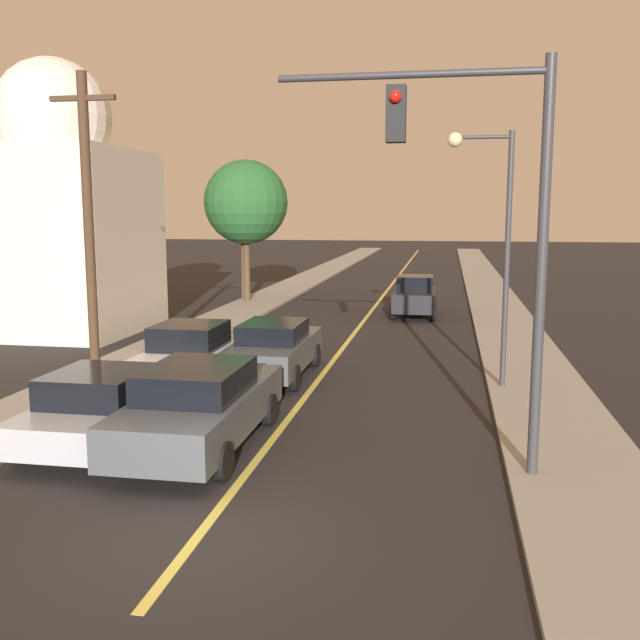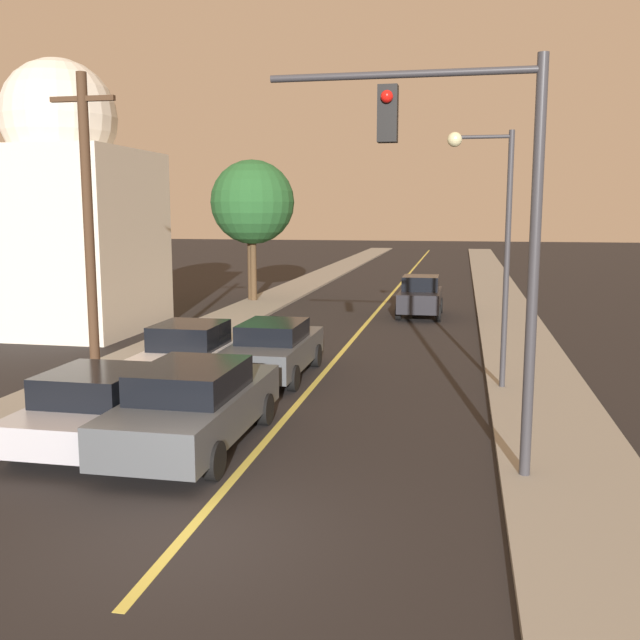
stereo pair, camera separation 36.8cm
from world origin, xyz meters
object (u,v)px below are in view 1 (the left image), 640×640
at_px(tree_left_near, 244,212).
at_px(domed_building_left, 58,213).
at_px(car_near_lane_second, 274,348).
at_px(tree_left_far, 246,202).
at_px(car_near_lane_front, 200,405).
at_px(utility_pole_left, 89,230).
at_px(car_outer_lane_second, 192,353).
at_px(car_outer_lane_front, 103,406).
at_px(car_far_oncoming, 415,296).
at_px(traffic_signal_mast, 485,201).
at_px(streetlamp_right, 492,223).

relative_size(tree_left_near, domed_building_left, 0.58).
bearing_deg(car_near_lane_second, tree_left_far, 108.52).
relative_size(car_near_lane_front, tree_left_far, 0.76).
xyz_separation_m(utility_pole_left, domed_building_left, (-5.86, 8.77, 0.37)).
height_order(car_outer_lane_second, tree_left_near, tree_left_near).
relative_size(car_outer_lane_front, tree_left_near, 0.74).
distance_m(car_outer_lane_front, car_far_oncoming, 18.87).
bearing_deg(domed_building_left, car_outer_lane_front, -57.34).
distance_m(traffic_signal_mast, tree_left_near, 24.44).
height_order(car_near_lane_second, tree_left_far, tree_left_far).
height_order(car_near_lane_front, tree_left_far, tree_left_far).
height_order(car_far_oncoming, domed_building_left, domed_building_left).
height_order(car_outer_lane_front, tree_left_near, tree_left_near).
xyz_separation_m(car_far_oncoming, utility_pole_left, (-7.01, -14.92, 3.18)).
height_order(car_near_lane_second, utility_pole_left, utility_pole_left).
xyz_separation_m(car_outer_lane_front, streetlamp_right, (7.57, 5.66, 3.46)).
bearing_deg(streetlamp_right, car_outer_lane_front, -143.24).
xyz_separation_m(car_near_lane_front, utility_pole_left, (-3.79, 3.15, 3.21)).
bearing_deg(utility_pole_left, car_outer_lane_second, 42.35).
relative_size(utility_pole_left, domed_building_left, 0.76).
distance_m(car_outer_lane_front, domed_building_left, 14.72).
xyz_separation_m(car_near_lane_front, car_far_oncoming, (3.23, 18.07, 0.03)).
distance_m(car_near_lane_second, streetlamp_right, 6.59).
xyz_separation_m(car_far_oncoming, domed_building_left, (-12.87, -6.15, 3.55)).
relative_size(car_near_lane_front, car_far_oncoming, 1.31).
distance_m(car_outer_lane_front, tree_left_far, 21.99).
height_order(utility_pole_left, domed_building_left, domed_building_left).
xyz_separation_m(car_far_oncoming, tree_left_near, (-8.54, 3.44, 3.55)).
bearing_deg(domed_building_left, car_near_lane_front, -51.04).
distance_m(streetlamp_right, tree_left_far, 19.05).
bearing_deg(car_far_oncoming, streetlamp_right, 100.86).
relative_size(car_near_lane_second, traffic_signal_mast, 0.68).
height_order(streetlamp_right, tree_left_far, tree_left_far).
bearing_deg(domed_building_left, tree_left_near, 65.70).
relative_size(car_outer_lane_second, traffic_signal_mast, 0.62).
bearing_deg(car_near_lane_second, car_outer_lane_front, -107.93).
height_order(utility_pole_left, tree_left_near, utility_pole_left).
bearing_deg(car_far_oncoming, car_near_lane_front, 79.87).
bearing_deg(car_near_lane_front, tree_left_near, 103.86).
height_order(car_far_oncoming, tree_left_near, tree_left_near).
distance_m(car_near_lane_second, tree_left_far, 16.69).
bearing_deg(car_outer_lane_front, domed_building_left, 122.66).
bearing_deg(streetlamp_right, tree_left_near, 124.46).
bearing_deg(car_near_lane_front, traffic_signal_mast, -6.53).
bearing_deg(utility_pole_left, car_near_lane_second, 36.33).
bearing_deg(domed_building_left, utility_pole_left, -56.27).
bearing_deg(car_near_lane_second, utility_pole_left, -143.67).
bearing_deg(domed_building_left, car_outer_lane_second, -42.67).
height_order(car_outer_lane_second, tree_left_far, tree_left_far).
bearing_deg(car_outer_lane_second, tree_left_near, 101.40).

